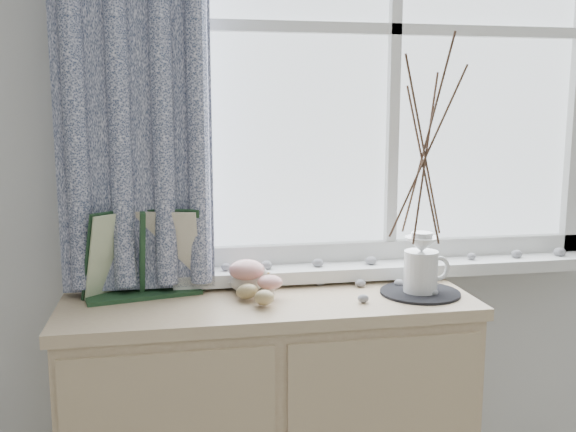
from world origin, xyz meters
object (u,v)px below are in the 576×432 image
Objects in this scene: twig_pitcher at (425,148)px; botanical_book at (142,254)px; sideboard at (269,432)px; toadstool_cluster at (252,274)px.

botanical_book is at bearing 164.17° from twig_pitcher.
sideboard is 0.97m from twig_pitcher.
botanical_book is 2.40× the size of toadstool_cluster.
toadstool_cluster is (-0.04, 0.05, 0.49)m from sideboard.
toadstool_cluster is 0.21× the size of twig_pitcher.
sideboard is at bearing 165.59° from twig_pitcher.
twig_pitcher reaches higher than toadstool_cluster.
botanical_book reaches higher than toadstool_cluster.
twig_pitcher reaches higher than botanical_book.
toadstool_cluster is at bearing 160.60° from twig_pitcher.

